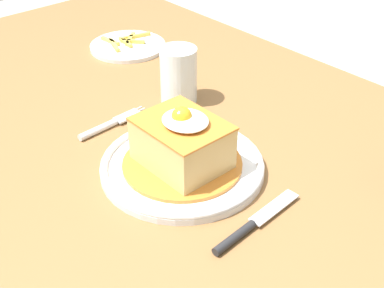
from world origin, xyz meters
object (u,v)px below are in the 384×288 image
object	(u,v)px
main_plate	(182,166)
side_plate_fries	(128,46)
fork	(108,125)
knife	(246,229)
drinking_glass	(179,79)

from	to	relation	value
main_plate	side_plate_fries	xyz separation A→B (m)	(-0.43, 0.21, -0.00)
fork	knife	bearing A→B (deg)	-1.57
main_plate	knife	distance (m)	0.16
knife	side_plate_fries	bearing A→B (deg)	158.32
side_plate_fries	main_plate	bearing A→B (deg)	-25.85
side_plate_fries	fork	bearing A→B (deg)	-41.61
fork	side_plate_fries	size ratio (longest dim) A/B	0.83
main_plate	fork	bearing A→B (deg)	-174.64
fork	drinking_glass	bearing A→B (deg)	87.38
fork	knife	xyz separation A→B (m)	(0.34, -0.01, 0.00)
knife	drinking_glass	xyz separation A→B (m)	(-0.33, 0.17, 0.04)
knife	main_plate	bearing A→B (deg)	170.78
drinking_glass	side_plate_fries	xyz separation A→B (m)	(-0.26, 0.07, -0.04)
fork	drinking_glass	xyz separation A→B (m)	(0.01, 0.16, 0.04)
main_plate	side_plate_fries	world-z (taller)	main_plate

